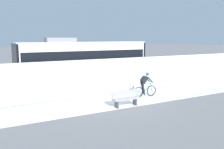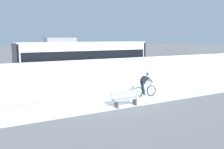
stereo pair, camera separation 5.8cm
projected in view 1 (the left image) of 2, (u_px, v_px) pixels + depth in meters
ground_plane at (116, 101)px, 15.17m from camera, size 200.00×200.00×0.00m
bike_path_deck at (116, 101)px, 15.17m from camera, size 32.00×3.20×0.01m
glass_parapet at (102, 87)px, 16.69m from camera, size 32.00×0.05×1.03m
concrete_barrier_wall at (91, 75)px, 18.16m from camera, size 32.00×0.36×2.24m
tram_rail_near at (79, 84)px, 20.47m from camera, size 32.00×0.08×0.01m
tram_rail_far at (73, 82)px, 21.71m from camera, size 32.00×0.08×0.01m
tram at (83, 60)px, 21.16m from camera, size 11.06×2.54×3.81m
cyclist_on_bike at (145, 85)px, 16.08m from camera, size 1.77×0.58×1.61m
bench at (125, 98)px, 13.92m from camera, size 1.60×0.45×0.89m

